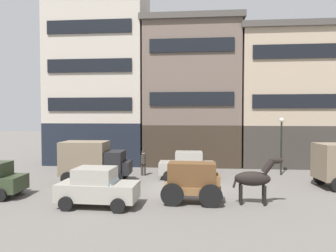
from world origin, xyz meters
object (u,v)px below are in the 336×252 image
(draft_horse, at_px, (255,178))
(pedestrian_officer, at_px, (143,162))
(sedan_dark, at_px, (97,187))
(sedan_light, at_px, (187,165))
(streetlamp_curbside, at_px, (281,138))
(cargo_wagon, at_px, (193,180))
(delivery_truck_far, at_px, (94,160))

(draft_horse, height_order, pedestrian_officer, draft_horse)
(sedan_dark, xyz_separation_m, sedan_light, (4.08, 6.44, 0.00))
(sedan_light, bearing_deg, streetlamp_curbside, 15.14)
(cargo_wagon, bearing_deg, delivery_truck_far, 148.37)
(sedan_dark, height_order, streetlamp_curbside, streetlamp_curbside)
(streetlamp_curbside, bearing_deg, sedan_light, -164.86)
(draft_horse, xyz_separation_m, sedan_dark, (-7.42, -0.94, -0.36))
(draft_horse, distance_m, pedestrian_officer, 9.02)
(draft_horse, relative_size, sedan_dark, 0.62)
(delivery_truck_far, height_order, streetlamp_curbside, streetlamp_curbside)
(draft_horse, xyz_separation_m, sedan_light, (-3.35, 5.50, -0.36))
(sedan_light, bearing_deg, sedan_dark, -122.34)
(sedan_dark, bearing_deg, pedestrian_officer, 82.54)
(cargo_wagon, height_order, draft_horse, draft_horse)
(sedan_dark, bearing_deg, draft_horse, 7.20)
(cargo_wagon, bearing_deg, draft_horse, -0.04)
(delivery_truck_far, bearing_deg, sedan_light, 15.11)
(delivery_truck_far, bearing_deg, draft_horse, -22.79)
(cargo_wagon, relative_size, draft_horse, 1.26)
(delivery_truck_far, bearing_deg, pedestrian_officer, 40.23)
(delivery_truck_far, relative_size, streetlamp_curbside, 1.07)
(draft_horse, relative_size, pedestrian_officer, 1.31)
(sedan_dark, height_order, pedestrian_officer, sedan_dark)
(cargo_wagon, distance_m, sedan_dark, 4.58)
(cargo_wagon, xyz_separation_m, streetlamp_curbside, (6.32, 7.32, 1.52))
(sedan_dark, relative_size, streetlamp_curbside, 0.91)
(pedestrian_officer, bearing_deg, delivery_truck_far, -139.77)
(delivery_truck_far, bearing_deg, streetlamp_curbside, 15.13)
(draft_horse, relative_size, sedan_light, 0.63)
(draft_horse, bearing_deg, sedan_light, 121.33)
(pedestrian_officer, bearing_deg, sedan_dark, -97.46)
(sedan_dark, bearing_deg, delivery_truck_far, 110.95)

